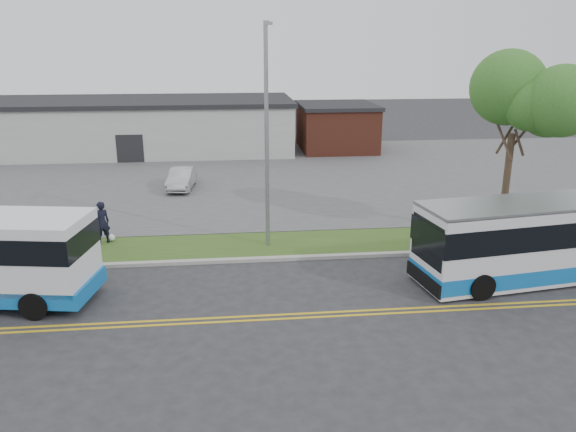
{
  "coord_description": "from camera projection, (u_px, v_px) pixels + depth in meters",
  "views": [
    {
      "loc": [
        1.38,
        -20.8,
        8.73
      ],
      "look_at": [
        3.84,
        2.18,
        1.6
      ],
      "focal_mm": 35.0,
      "sensor_mm": 36.0,
      "label": 1
    }
  ],
  "objects": [
    {
      "name": "ground",
      "position": [
        198.0,
        274.0,
        22.2
      ],
      "size": [
        140.0,
        140.0,
        0.0
      ],
      "primitive_type": "plane",
      "color": "#28282B",
      "rests_on": "ground"
    },
    {
      "name": "brick_wing",
      "position": [
        336.0,
        127.0,
        47.39
      ],
      "size": [
        6.3,
        7.3,
        3.9
      ],
      "color": "brown",
      "rests_on": "ground"
    },
    {
      "name": "grocery_bag_right",
      "position": [
        111.0,
        238.0,
        25.54
      ],
      "size": [
        0.32,
        0.32,
        0.32
      ],
      "primitive_type": "sphere",
      "color": "white",
      "rests_on": "verge"
    },
    {
      "name": "curb",
      "position": [
        199.0,
        262.0,
        23.22
      ],
      "size": [
        80.0,
        0.3,
        0.15
      ],
      "primitive_type": "cube",
      "color": "#9E9B93",
      "rests_on": "ground"
    },
    {
      "name": "commercial_building",
      "position": [
        139.0,
        126.0,
        46.59
      ],
      "size": [
        25.4,
        10.4,
        4.35
      ],
      "color": "#9E9E99",
      "rests_on": "ground"
    },
    {
      "name": "transit_bus",
      "position": [
        557.0,
        238.0,
        21.57
      ],
      "size": [
        11.43,
        4.14,
        3.1
      ],
      "rotation": [
        0.0,
        0.0,
        0.15
      ],
      "color": "silver",
      "rests_on": "ground"
    },
    {
      "name": "lane_line_north",
      "position": [
        192.0,
        319.0,
        18.54
      ],
      "size": [
        70.0,
        0.12,
        0.01
      ],
      "primitive_type": "cube",
      "color": "gold",
      "rests_on": "ground"
    },
    {
      "name": "pedestrian",
      "position": [
        102.0,
        222.0,
        25.04
      ],
      "size": [
        0.84,
        0.74,
        1.94
      ],
      "primitive_type": "imported",
      "rotation": [
        0.0,
        0.0,
        3.63
      ],
      "color": "black",
      "rests_on": "verge"
    },
    {
      "name": "lane_line_south",
      "position": [
        191.0,
        323.0,
        18.25
      ],
      "size": [
        70.0,
        0.12,
        0.01
      ],
      "primitive_type": "cube",
      "color": "gold",
      "rests_on": "ground"
    },
    {
      "name": "verge",
      "position": [
        201.0,
        247.0,
        24.94
      ],
      "size": [
        80.0,
        3.3,
        0.1
      ],
      "primitive_type": "cube",
      "color": "#2E511B",
      "rests_on": "ground"
    },
    {
      "name": "streetlight_near",
      "position": [
        267.0,
        130.0,
        23.55
      ],
      "size": [
        0.35,
        1.53,
        9.5
      ],
      "color": "gray",
      "rests_on": "verge"
    },
    {
      "name": "parking_lot",
      "position": [
        209.0,
        176.0,
        38.33
      ],
      "size": [
        80.0,
        25.0,
        0.1
      ],
      "primitive_type": "cube",
      "color": "#4C4C4F",
      "rests_on": "ground"
    },
    {
      "name": "parked_car_a",
      "position": [
        182.0,
        178.0,
        34.66
      ],
      "size": [
        1.76,
        4.05,
        1.3
      ],
      "primitive_type": "imported",
      "rotation": [
        0.0,
        0.0,
        -0.1
      ],
      "color": "#A5A7AC",
      "rests_on": "parking_lot"
    },
    {
      "name": "grocery_bag_left",
      "position": [
        95.0,
        242.0,
        25.01
      ],
      "size": [
        0.32,
        0.32,
        0.32
      ],
      "primitive_type": "sphere",
      "color": "white",
      "rests_on": "verge"
    },
    {
      "name": "tree_east",
      "position": [
        516.0,
        103.0,
        24.64
      ],
      "size": [
        5.2,
        5.2,
        8.33
      ],
      "color": "#38261F",
      "rests_on": "verge"
    }
  ]
}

